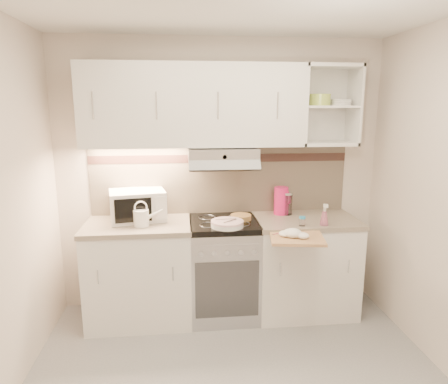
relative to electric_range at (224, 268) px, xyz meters
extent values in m
cube|color=beige|center=(0.00, 0.30, 0.80)|extent=(3.00, 0.04, 2.50)
cube|color=beige|center=(0.00, -2.50, 0.80)|extent=(3.00, 0.04, 2.50)
cube|color=#C6B299|center=(0.00, 0.29, 0.77)|extent=(2.40, 0.02, 0.64)
cube|color=#37211E|center=(0.00, 0.28, 0.97)|extent=(2.40, 0.01, 0.08)
cube|color=white|center=(-0.25, 0.13, 1.45)|extent=(1.90, 0.34, 0.70)
cube|color=white|center=(0.95, 0.13, 1.45)|extent=(0.50, 0.34, 0.70)
cylinder|color=#A5C14A|center=(0.87, 0.13, 1.50)|extent=(0.19, 0.19, 0.10)
cylinder|color=silver|center=(1.07, 0.13, 1.48)|extent=(0.18, 0.18, 0.06)
cube|color=#B7B7BC|center=(0.00, 0.10, 1.03)|extent=(0.60, 0.40, 0.12)
cube|color=white|center=(-0.75, 0.00, -0.02)|extent=(0.90, 0.60, 0.86)
cube|color=gray|center=(-0.75, 0.00, 0.43)|extent=(0.92, 0.62, 0.04)
cube|color=white|center=(0.75, 0.00, -0.02)|extent=(0.90, 0.60, 0.86)
cube|color=gray|center=(0.75, 0.00, 0.43)|extent=(0.92, 0.62, 0.04)
cube|color=#B7B7BC|center=(0.00, 0.00, -0.03)|extent=(0.60, 0.58, 0.85)
cube|color=black|center=(0.00, 0.00, 0.42)|extent=(0.60, 0.60, 0.05)
cube|color=white|center=(-0.76, 0.12, 0.58)|extent=(0.53, 0.43, 0.27)
cube|color=black|center=(-0.76, -0.05, 0.58)|extent=(0.31, 0.07, 0.20)
cylinder|color=white|center=(-0.71, -0.08, 0.52)|extent=(0.13, 0.13, 0.14)
cone|color=white|center=(-0.61, -0.07, 0.54)|extent=(0.18, 0.06, 0.11)
torus|color=white|center=(-0.71, -0.08, 0.61)|extent=(0.11, 0.03, 0.11)
cylinder|color=silver|center=(0.01, -0.18, 0.46)|extent=(0.28, 0.28, 0.02)
cylinder|color=silver|center=(0.01, -0.18, 0.48)|extent=(0.28, 0.28, 0.02)
cylinder|color=silver|center=(0.01, -0.18, 0.49)|extent=(0.28, 0.28, 0.02)
cube|color=silver|center=(0.01, -0.18, 0.50)|extent=(0.18, 0.07, 0.01)
cylinder|color=#996B45|center=(0.16, 0.02, 0.47)|extent=(0.18, 0.18, 0.05)
cylinder|color=#D81960|center=(0.56, 0.16, 0.58)|extent=(0.13, 0.13, 0.26)
cube|color=#D81960|center=(0.62, 0.14, 0.61)|extent=(0.03, 0.04, 0.11)
cylinder|color=silver|center=(0.61, 0.15, 0.55)|extent=(0.11, 0.11, 0.19)
cylinder|color=#B7B7BC|center=(0.61, 0.15, 0.65)|extent=(0.11, 0.11, 0.02)
cylinder|color=white|center=(0.65, -0.22, 0.48)|extent=(0.05, 0.05, 0.06)
cylinder|color=#278DC6|center=(0.65, -0.22, 0.52)|extent=(0.06, 0.06, 0.02)
cone|color=pink|center=(0.84, -0.22, 0.51)|extent=(0.08, 0.08, 0.12)
cube|color=tan|center=(0.54, -0.44, 0.42)|extent=(0.47, 0.44, 0.02)
camera|label=1|loc=(-0.35, -3.39, 1.45)|focal=32.00mm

